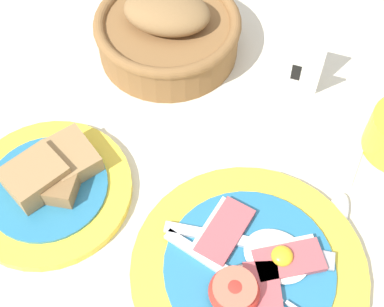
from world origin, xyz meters
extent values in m
plane|color=beige|center=(0.00, 0.00, 0.00)|extent=(3.00, 3.00, 0.00)
cylinder|color=yellow|center=(0.08, -0.01, 0.01)|extent=(0.25, 0.25, 0.01)
cylinder|color=teal|center=(0.08, -0.01, 0.01)|extent=(0.18, 0.18, 0.00)
cube|color=#BC5156|center=(0.04, 0.01, 0.02)|extent=(0.04, 0.08, 0.01)
cube|color=beige|center=(0.02, 0.01, 0.02)|extent=(0.01, 0.07, 0.01)
cube|color=#BC5156|center=(0.10, -0.03, 0.02)|extent=(0.07, 0.08, 0.01)
cube|color=beige|center=(0.09, -0.04, 0.02)|extent=(0.04, 0.06, 0.01)
cube|color=#BC5156|center=(0.11, 0.01, 0.02)|extent=(0.08, 0.08, 0.01)
cube|color=beige|center=(0.10, 0.03, 0.02)|extent=(0.06, 0.05, 0.01)
ellipsoid|color=red|center=(0.08, -0.05, 0.03)|extent=(0.05, 0.05, 0.03)
cylinder|color=#DB664C|center=(0.08, -0.05, 0.04)|extent=(0.04, 0.04, 0.00)
ellipsoid|color=white|center=(0.10, 0.01, 0.02)|extent=(0.07, 0.06, 0.01)
ellipsoid|color=yellow|center=(0.10, 0.01, 0.03)|extent=(0.02, 0.02, 0.01)
cube|color=silver|center=(0.04, -0.03, 0.02)|extent=(0.11, 0.02, 0.00)
cube|color=silver|center=(0.11, -0.03, 0.02)|extent=(0.03, 0.02, 0.00)
cube|color=silver|center=(0.03, 0.00, 0.02)|extent=(0.11, 0.05, 0.00)
cube|color=#9EA0A5|center=(0.12, 0.03, 0.02)|extent=(0.08, 0.04, 0.00)
cylinder|color=yellow|center=(-0.17, -0.04, 0.01)|extent=(0.19, 0.19, 0.01)
cylinder|color=teal|center=(-0.17, -0.04, 0.01)|extent=(0.14, 0.14, 0.00)
cube|color=olive|center=(-0.16, -0.03, 0.03)|extent=(0.08, 0.09, 0.02)
cube|color=#9E7A4C|center=(-0.16, 0.00, 0.03)|extent=(0.08, 0.07, 0.02)
cube|color=#9E7A4C|center=(-0.18, -0.04, 0.03)|extent=(0.07, 0.08, 0.03)
cylinder|color=brown|center=(-0.17, 0.22, 0.03)|extent=(0.19, 0.19, 0.05)
torus|color=brown|center=(-0.17, 0.22, 0.05)|extent=(0.20, 0.20, 0.02)
ellipsoid|color=olive|center=(-0.17, 0.22, 0.07)|extent=(0.13, 0.11, 0.04)
cube|color=white|center=(0.01, 0.24, 0.04)|extent=(0.06, 0.03, 0.07)
cube|color=white|center=(0.01, 0.27, 0.04)|extent=(0.06, 0.03, 0.07)
cube|color=black|center=(0.01, 0.24, 0.04)|extent=(0.01, 0.01, 0.04)
cube|color=silver|center=(0.12, 0.20, 0.00)|extent=(0.02, 0.11, 0.01)
ellipsoid|color=silver|center=(0.13, 0.09, 0.01)|extent=(0.03, 0.07, 0.01)
camera|label=1|loc=(0.13, -0.22, 0.55)|focal=50.00mm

